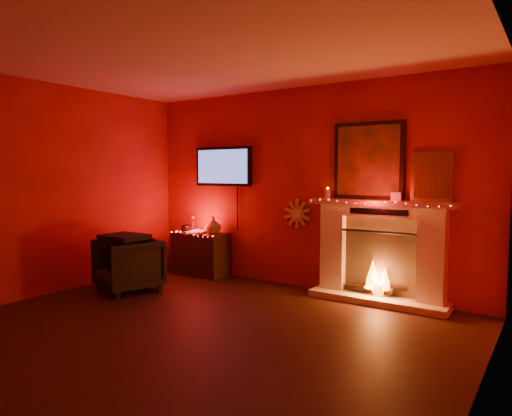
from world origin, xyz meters
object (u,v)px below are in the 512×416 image
Objects in this scene: tv at (223,167)px; console_table at (201,251)px; fireplace at (380,242)px; sunburst_clock at (297,214)px; armchair at (128,265)px.

console_table is (-0.28, -0.19, -1.28)m from tv.
console_table is (-2.72, -0.13, -0.36)m from fireplace.
tv reaches higher than sunburst_clock.
tv is 1.41m from sunburst_clock.
console_table is 1.26m from armchair.
fireplace is 2.42× the size of console_table.
sunburst_clock is at bearing 8.16° from console_table.
fireplace reaches higher than console_table.
console_table reaches higher than armchair.
fireplace is 2.61m from tv.
fireplace reaches higher than armchair.
tv reaches higher than armchair.
fireplace reaches higher than sunburst_clock.
fireplace is at bearing -1.50° from tv.
sunburst_clock is 0.53× the size of armchair.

